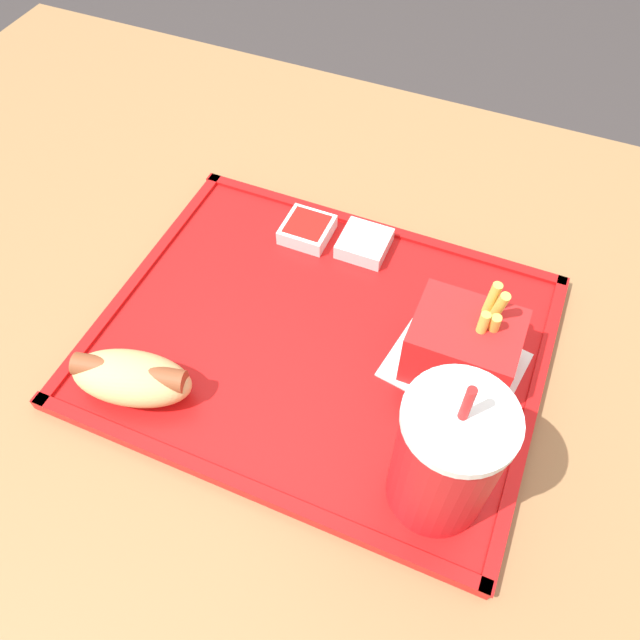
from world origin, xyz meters
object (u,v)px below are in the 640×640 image
sauce_cup_ketchup (307,229)px  soda_cup (446,457)px  fries_carton (463,346)px  sauce_cup_mayo (363,242)px  hot_dog_far (131,377)px

sauce_cup_ketchup → soda_cup: bearing=133.1°
fries_carton → sauce_cup_ketchup: size_ratio=1.98×
sauce_cup_ketchup → sauce_cup_mayo: bearing=-175.3°
soda_cup → sauce_cup_mayo: 0.29m
fries_carton → soda_cup: bearing=96.8°
soda_cup → sauce_cup_mayo: (0.15, -0.24, -0.06)m
soda_cup → hot_dog_far: soda_cup is taller
hot_dog_far → fries_carton: 0.30m
hot_dog_far → sauce_cup_ketchup: (-0.07, -0.25, -0.01)m
sauce_cup_ketchup → hot_dog_far: bearing=74.9°
sauce_cup_ketchup → fries_carton: bearing=152.9°
fries_carton → sauce_cup_ketchup: bearing=-27.1°
sauce_cup_mayo → sauce_cup_ketchup: (0.06, 0.01, 0.00)m
sauce_cup_mayo → soda_cup: bearing=122.9°
soda_cup → sauce_cup_ketchup: soda_cup is taller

